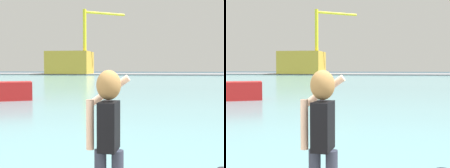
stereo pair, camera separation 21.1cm
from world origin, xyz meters
The scene contains 6 objects.
ground_plane centered at (0.00, 50.00, 0.00)m, with size 220.00×220.00×0.00m, color #334751.
harbor_water centered at (0.00, 52.00, 0.01)m, with size 140.00×100.00×0.02m, color #6BA8B2.
far_shore_dock centered at (0.00, 92.00, 0.18)m, with size 140.00×20.00×0.37m, color gray.
person_photographer centered at (0.63, 0.60, 1.59)m, with size 0.53×0.55×1.74m.
warehouse_left centered at (-24.58, 86.97, 3.71)m, with size 12.61×10.40×6.69m, color gold.
port_crane centered at (-17.94, 84.98, 11.88)m, with size 11.54×7.62×18.73m.
Camera 1 is at (1.17, -2.81, 2.29)m, focal length 48.82 mm.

